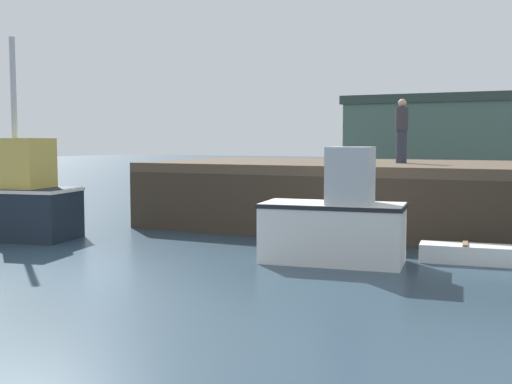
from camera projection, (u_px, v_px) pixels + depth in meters
ground at (62, 278)px, 11.29m from camera, size 120.00×160.00×0.10m
pier at (337, 175)px, 17.42m from camera, size 10.33×6.27×1.81m
fishing_boat_near_left at (16, 201)px, 15.44m from camera, size 3.24×2.02×4.91m
fishing_boat_near_right at (336, 221)px, 12.41m from camera, size 2.96×1.64×2.30m
rowboat at (465, 254)px, 12.45m from camera, size 1.81×0.85×0.40m
dockworker at (402, 131)px, 16.81m from camera, size 0.34×0.34×1.72m
warehouse at (435, 138)px, 37.28m from camera, size 10.24×5.20×5.04m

